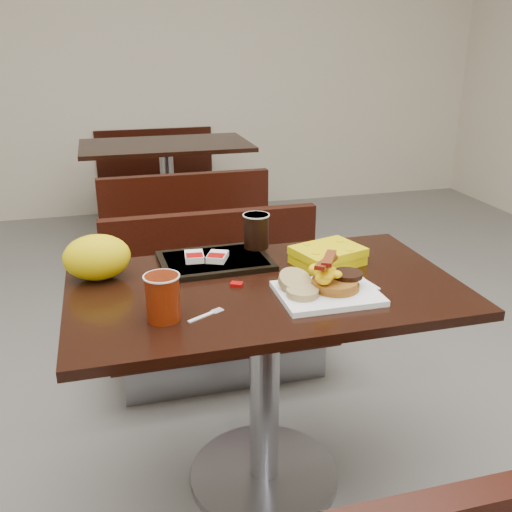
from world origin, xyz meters
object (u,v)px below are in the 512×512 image
object	(u,v)px
hashbrown_sleeve_right	(217,257)
knife	(362,279)
bench_near_n	(221,304)
clamshell	(328,256)
platter	(327,293)
coffee_cup_far	(256,231)
table_near	(265,388)
table_far	(168,194)
pancake_stack	(336,284)
tray	(215,261)
coffee_cup_near	(163,298)
hashbrown_sleeve_left	(194,257)
paper_bag	(97,257)
bench_far_s	(182,224)
fork	(201,317)
bench_far_n	(158,175)

from	to	relation	value
hashbrown_sleeve_right	knife	bearing A→B (deg)	-5.46
bench_near_n	clamshell	xyz separation A→B (m)	(0.25, -0.58, 0.42)
platter	coffee_cup_far	size ratio (longest dim) A/B	2.41
table_near	coffee_cup_far	distance (m)	0.54
table_far	hashbrown_sleeve_right	bearing A→B (deg)	-92.59
pancake_stack	hashbrown_sleeve_right	distance (m)	0.43
tray	coffee_cup_near	bearing A→B (deg)	-122.39
table_near	hashbrown_sleeve_left	bearing A→B (deg)	128.80
hashbrown_sleeve_right	paper_bag	size ratio (longest dim) A/B	0.40
bench_far_s	platter	world-z (taller)	platter
hashbrown_sleeve_left	knife	bearing A→B (deg)	-23.04
fork	clamshell	world-z (taller)	clamshell
table_far	tray	xyz separation A→B (m)	(-0.11, -2.38, 0.38)
tray	clamshell	size ratio (longest dim) A/B	1.68
table_near	paper_bag	world-z (taller)	paper_bag
clamshell	tray	bearing A→B (deg)	147.56
bench_far_s	tray	distance (m)	1.73
table_near	coffee_cup_far	size ratio (longest dim) A/B	9.91
hashbrown_sleeve_left	bench_far_s	bearing A→B (deg)	89.21
bench_far_s	hashbrown_sleeve_right	distance (m)	1.75
coffee_cup_near	knife	xyz separation A→B (m)	(0.64, 0.11, -0.06)
platter	clamshell	bearing A→B (deg)	68.59
coffee_cup_near	hashbrown_sleeve_right	distance (m)	0.42
coffee_cup_near	tray	distance (m)	0.43
table_far	hashbrown_sleeve_left	world-z (taller)	hashbrown_sleeve_left
bench_far_n	hashbrown_sleeve_right	distance (m)	3.12
knife	fork	bearing A→B (deg)	-86.79
coffee_cup_far	table_near	bearing A→B (deg)	-99.77
platter	bench_far_n	bearing A→B (deg)	92.96
paper_bag	tray	bearing A→B (deg)	4.71
fork	table_far	bearing A→B (deg)	57.02
bench_far_n	hashbrown_sleeve_left	bearing A→B (deg)	-93.40
platter	hashbrown_sleeve_left	bearing A→B (deg)	134.20
table_near	coffee_cup_far	bearing A→B (deg)	80.23
bench_far_s	coffee_cup_near	distance (m)	2.12
bench_near_n	pancake_stack	bearing A→B (deg)	-77.22
tray	clamshell	xyz separation A→B (m)	(0.37, -0.10, 0.02)
bench_far_s	hashbrown_sleeve_left	world-z (taller)	hashbrown_sleeve_left
coffee_cup_near	fork	distance (m)	0.12
table_near	fork	world-z (taller)	fork
paper_bag	hashbrown_sleeve_right	bearing A→B (deg)	2.58
bench_far_n	clamshell	size ratio (longest dim) A/B	4.57
fork	clamshell	size ratio (longest dim) A/B	0.53
table_near	bench_far_s	xyz separation A→B (m)	(0.00, 1.90, -0.02)
table_far	hashbrown_sleeve_right	distance (m)	2.43
bench_far_s	bench_far_n	xyz separation A→B (m)	(0.00, 1.40, 0.00)
bench_far_n	coffee_cup_far	size ratio (longest dim) A/B	8.26
bench_far_n	fork	xyz separation A→B (m)	(-0.23, -3.47, 0.39)
fork	clamshell	bearing A→B (deg)	2.02
bench_far_s	paper_bag	world-z (taller)	paper_bag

